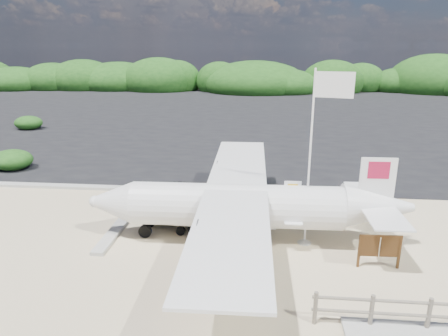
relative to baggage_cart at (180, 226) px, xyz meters
The scene contains 12 objects.
ground 2.15m from the baggage_cart, 23.92° to the right, with size 160.00×160.00×0.00m, color beige.
asphalt_apron 29.20m from the baggage_cart, 86.14° to the left, with size 90.00×50.00×0.04m, color #B2B2B2, non-canonical shape.
lagoon 7.06m from the baggage_cart, behind, with size 9.00×7.00×0.40m, color #B2B2B2, non-canonical shape.
vegetation_band 54.16m from the baggage_cart, 87.92° to the left, with size 124.00×8.00×4.40m, color #B2B2B2, non-canonical shape.
fence 9.89m from the baggage_cart, 36.40° to the right, with size 6.40×2.00×1.10m, color #B2B2B2, non-canonical shape.
baggage_cart is the anchor object (origin of this frame).
flagpole 5.27m from the baggage_cart, 11.83° to the right, with size 1.33×0.56×6.67m, color white, non-canonical shape.
signboard 7.98m from the baggage_cart, 19.67° to the right, with size 1.53×0.14×1.26m, color #543518, non-canonical shape.
crew_a 1.49m from the baggage_cart, 33.55° to the left, with size 0.56×0.37×1.53m, color #111B42.
crew_b 3.18m from the baggage_cart, 36.57° to the left, with size 0.86×0.67×1.78m, color #111B42.
aircraft_large 31.54m from the baggage_cart, 58.62° to the left, with size 14.87×14.87×4.46m, color #B2B2B2, non-canonical shape.
aircraft_small 32.57m from the baggage_cart, 105.56° to the left, with size 6.49×6.49×2.34m, color #B2B2B2, non-canonical shape.
Camera 1 is at (1.38, -14.53, 7.39)m, focal length 32.00 mm.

